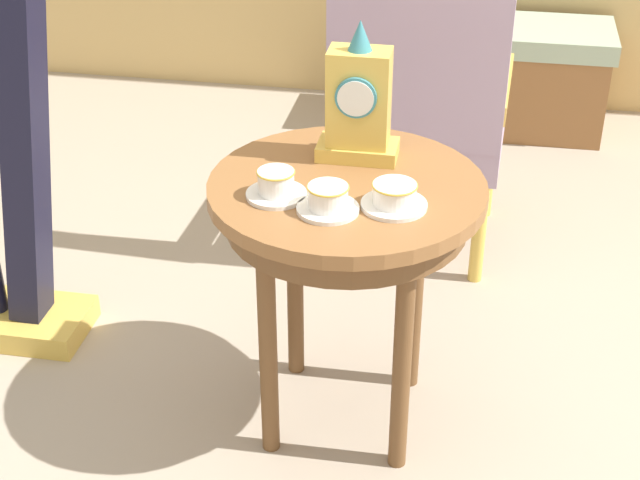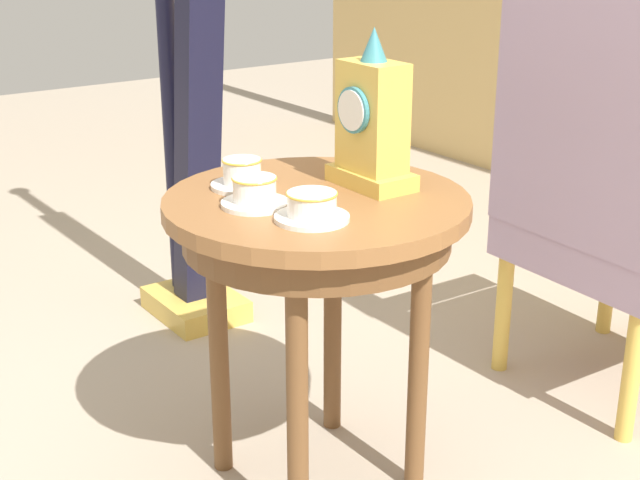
# 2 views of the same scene
# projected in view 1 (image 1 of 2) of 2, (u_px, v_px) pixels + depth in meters

# --- Properties ---
(ground_plane) EXTENTS (10.00, 10.00, 0.00)m
(ground_plane) POSITION_uv_depth(u_px,v_px,m) (354.00, 412.00, 2.54)
(ground_plane) COLOR tan
(side_table) EXTENTS (0.64, 0.64, 0.68)m
(side_table) POSITION_uv_depth(u_px,v_px,m) (347.00, 216.00, 2.23)
(side_table) COLOR brown
(side_table) RESTS_ON ground
(teacup_left) EXTENTS (0.14, 0.14, 0.06)m
(teacup_left) POSITION_uv_depth(u_px,v_px,m) (276.00, 185.00, 2.12)
(teacup_left) COLOR white
(teacup_left) RESTS_ON side_table
(teacup_right) EXTENTS (0.14, 0.14, 0.06)m
(teacup_right) POSITION_uv_depth(u_px,v_px,m) (328.00, 200.00, 2.06)
(teacup_right) COLOR white
(teacup_right) RESTS_ON side_table
(teacup_center) EXTENTS (0.15, 0.15, 0.06)m
(teacup_center) POSITION_uv_depth(u_px,v_px,m) (394.00, 196.00, 2.07)
(teacup_center) COLOR white
(teacup_center) RESTS_ON side_table
(mantel_clock) EXTENTS (0.19, 0.11, 0.34)m
(mantel_clock) POSITION_uv_depth(u_px,v_px,m) (359.00, 104.00, 2.23)
(mantel_clock) COLOR gold
(mantel_clock) RESTS_ON side_table
(armchair) EXTENTS (0.56, 0.55, 1.14)m
(armchair) POSITION_uv_depth(u_px,v_px,m) (421.00, 87.00, 2.92)
(armchair) COLOR #B299B7
(armchair) RESTS_ON ground
(harp) EXTENTS (0.40, 0.24, 1.83)m
(harp) POSITION_uv_depth(u_px,v_px,m) (3.00, 97.00, 2.46)
(harp) COLOR gold
(harp) RESTS_ON ground
(window_bench) EXTENTS (0.95, 0.40, 0.44)m
(window_bench) POSITION_uv_depth(u_px,v_px,m) (492.00, 75.00, 4.03)
(window_bench) COLOR #9EB299
(window_bench) RESTS_ON ground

